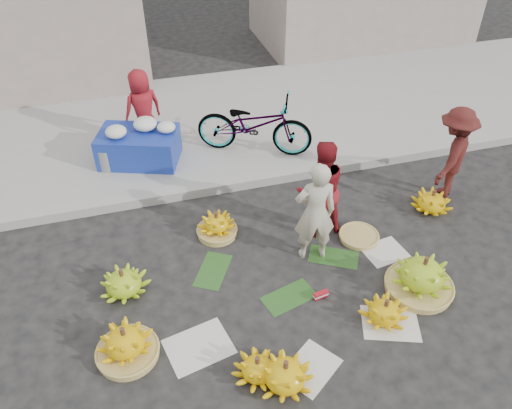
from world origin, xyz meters
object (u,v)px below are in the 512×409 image
object	(u,v)px
flower_table	(139,145)
vendor_cream	(315,213)
banana_bunch_0	(126,344)
banana_bunch_4	(422,276)
bicycle	(254,124)

from	to	relation	value
flower_table	vendor_cream	bearing A→B (deg)	-35.18
vendor_cream	banana_bunch_0	bearing A→B (deg)	29.33
vendor_cream	banana_bunch_4	bearing A→B (deg)	147.30
banana_bunch_4	banana_bunch_0	bearing A→B (deg)	179.60
banana_bunch_0	banana_bunch_4	world-z (taller)	banana_bunch_4
banana_bunch_4	flower_table	distance (m)	4.78
banana_bunch_0	flower_table	world-z (taller)	flower_table
banana_bunch_0	flower_table	bearing A→B (deg)	81.68
banana_bunch_0	vendor_cream	distance (m)	2.70
banana_bunch_0	vendor_cream	bearing A→B (deg)	20.29
flower_table	bicycle	bearing A→B (deg)	12.57
banana_bunch_0	flower_table	size ratio (longest dim) A/B	0.53
vendor_cream	bicycle	size ratio (longest dim) A/B	0.76
banana_bunch_4	vendor_cream	world-z (taller)	vendor_cream
banana_bunch_4	flower_table	size ratio (longest dim) A/B	0.68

